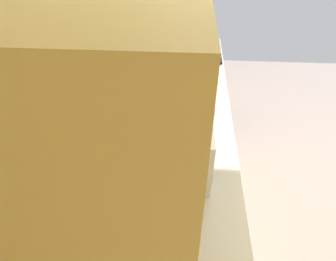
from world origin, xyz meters
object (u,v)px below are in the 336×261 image
bowl (202,111)px  kettle (201,71)px  oven_range (188,88)px  microwave (182,139)px

bowl → kettle: (0.51, -0.00, 0.05)m
oven_range → bowl: size_ratio=5.61×
oven_range → microwave: size_ratio=1.98×
bowl → kettle: 0.51m
oven_range → bowl: bearing=-174.5°
microwave → oven_range: bearing=-1.0°
kettle → oven_range: bearing=10.5°
microwave → kettle: (1.01, -0.13, -0.10)m
oven_range → kettle: bearing=-169.5°
oven_range → bowl: 1.16m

